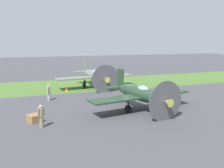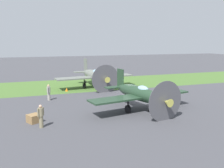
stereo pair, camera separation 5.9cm
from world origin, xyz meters
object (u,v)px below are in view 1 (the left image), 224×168
at_px(airplane_lead, 140,94).
at_px(ground_crew_chief, 41,116).
at_px(airplane_wingman, 94,75).
at_px(supply_crate, 34,118).
at_px(runway_marker_cone, 67,90).
at_px(ground_crew_mechanic, 49,92).

height_order(airplane_lead, ground_crew_chief, airplane_lead).
relative_size(airplane_wingman, supply_crate, 12.18).
height_order(airplane_lead, supply_crate, airplane_lead).
xyz_separation_m(ground_crew_chief, runway_marker_cone, (-3.84, -12.54, -0.69)).
xyz_separation_m(airplane_lead, runway_marker_cone, (5.04, -10.65, -1.29)).
distance_m(airplane_wingman, ground_crew_mechanic, 8.80).
distance_m(ground_crew_mechanic, runway_marker_cone, 4.93).
bearing_deg(ground_crew_mechanic, supply_crate, 9.84).
distance_m(airplane_wingman, supply_crate, 15.30).
relative_size(airplane_wingman, ground_crew_mechanic, 6.34).
relative_size(airplane_lead, airplane_wingman, 0.93).
xyz_separation_m(airplane_lead, ground_crew_chief, (8.88, 1.89, -0.60)).
xyz_separation_m(supply_crate, runway_marker_cone, (-4.31, -11.16, -0.10)).
bearing_deg(ground_crew_mechanic, runway_marker_cone, 172.37).
xyz_separation_m(airplane_wingman, supply_crate, (8.42, 12.71, -1.31)).
xyz_separation_m(airplane_lead, supply_crate, (9.35, 0.51, -1.19)).
distance_m(airplane_lead, airplane_wingman, 12.24).
bearing_deg(ground_crew_chief, ground_crew_mechanic, -141.24).
xyz_separation_m(ground_crew_chief, ground_crew_mechanic, (-1.29, -8.38, 0.00)).
bearing_deg(ground_crew_chief, airplane_lead, 149.50).
xyz_separation_m(ground_crew_mechanic, runway_marker_cone, (-2.55, -4.16, -0.69)).
bearing_deg(supply_crate, ground_crew_mechanic, -104.07).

